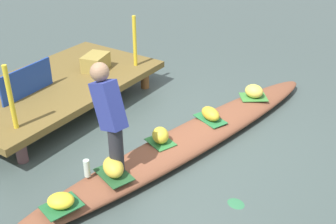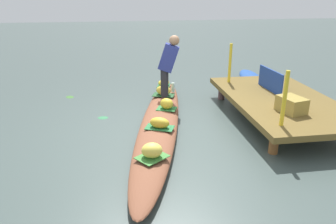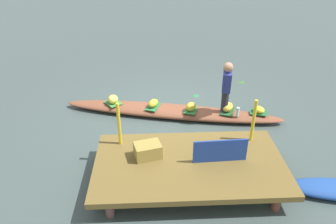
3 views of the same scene
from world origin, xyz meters
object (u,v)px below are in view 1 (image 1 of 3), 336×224
at_px(water_bottle, 87,168).
at_px(banana_bunch_4, 210,114).
at_px(banana_bunch_0, 254,91).
at_px(banana_bunch_1, 61,201).
at_px(produce_crate, 96,62).
at_px(market_banner, 27,81).
at_px(banana_bunch_2, 160,135).
at_px(vendor_boat, 191,139).
at_px(banana_bunch_3, 113,167).
at_px(vendor_person, 109,114).

bearing_deg(water_bottle, banana_bunch_4, -15.83).
xyz_separation_m(banana_bunch_0, banana_bunch_1, (-3.30, 0.62, -0.03)).
xyz_separation_m(banana_bunch_4, produce_crate, (0.11, 2.15, 0.23)).
bearing_deg(market_banner, banana_bunch_2, -86.09).
bearing_deg(water_bottle, banana_bunch_2, -15.91).
distance_m(vendor_boat, banana_bunch_3, 1.30).
xyz_separation_m(banana_bunch_2, water_bottle, (-1.00, 0.28, -0.00)).
relative_size(banana_bunch_4, vendor_person, 0.26).
distance_m(banana_bunch_0, market_banner, 3.28).
height_order(banana_bunch_2, banana_bunch_3, banana_bunch_3).
height_order(banana_bunch_3, banana_bunch_4, banana_bunch_3).
relative_size(banana_bunch_3, vendor_person, 0.26).
height_order(banana_bunch_3, produce_crate, produce_crate).
bearing_deg(banana_bunch_1, water_bottle, 14.14).
bearing_deg(vendor_boat, banana_bunch_2, 168.67).
xyz_separation_m(banana_bunch_3, market_banner, (0.58, 2.04, 0.29)).
height_order(vendor_boat, banana_bunch_0, banana_bunch_0).
bearing_deg(banana_bunch_0, banana_bunch_4, 166.91).
height_order(vendor_boat, banana_bunch_4, banana_bunch_4).
bearing_deg(banana_bunch_2, vendor_boat, -23.62).
relative_size(banana_bunch_0, market_banner, 0.30).
distance_m(banana_bunch_4, vendor_person, 1.73).
xyz_separation_m(banana_bunch_4, water_bottle, (-1.85, 0.52, 0.01)).
xyz_separation_m(banana_bunch_3, banana_bunch_4, (1.67, -0.30, -0.02)).
bearing_deg(produce_crate, banana_bunch_4, -92.88).
bearing_deg(banana_bunch_2, banana_bunch_1, 174.10).
bearing_deg(market_banner, banana_bunch_4, -67.66).
relative_size(banana_bunch_1, vendor_person, 0.22).
bearing_deg(banana_bunch_3, water_bottle, 127.36).
bearing_deg(vendor_person, market_banner, 76.08).
height_order(banana_bunch_2, produce_crate, produce_crate).
height_order(banana_bunch_2, vendor_person, vendor_person).
distance_m(vendor_boat, produce_crate, 2.20).
bearing_deg(banana_bunch_3, banana_bunch_1, 171.76).
height_order(banana_bunch_2, banana_bunch_4, banana_bunch_2).
bearing_deg(produce_crate, vendor_person, -133.66).
relative_size(banana_bunch_4, market_banner, 0.35).
bearing_deg(vendor_person, banana_bunch_4, -13.57).
bearing_deg(vendor_person, banana_bunch_2, -11.00).
distance_m(banana_bunch_4, produce_crate, 2.16).
relative_size(banana_bunch_0, banana_bunch_2, 1.11).
relative_size(banana_bunch_0, vendor_person, 0.22).
height_order(banana_bunch_0, produce_crate, produce_crate).
bearing_deg(vendor_person, banana_bunch_3, -138.72).
distance_m(vendor_boat, banana_bunch_2, 0.51).
distance_m(banana_bunch_2, banana_bunch_4, 0.88).
bearing_deg(banana_bunch_1, vendor_boat, -10.06).
bearing_deg(vendor_boat, vendor_person, 176.41).
relative_size(vendor_boat, market_banner, 5.61).
height_order(banana_bunch_1, water_bottle, water_bottle).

